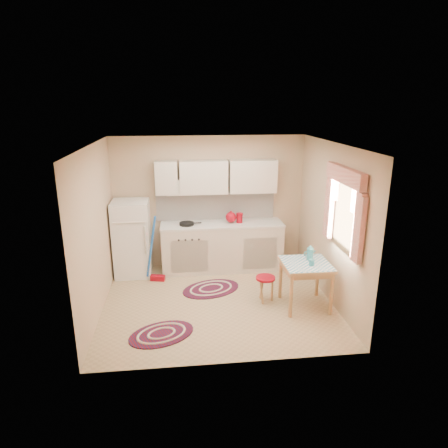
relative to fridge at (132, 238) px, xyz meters
The scene contains 14 objects.
room_shell 2.09m from the fridge, 32.41° to the right, with size 3.64×3.60×2.52m.
fridge is the anchor object (origin of this frame).
broom 0.57m from the fridge, 38.19° to the right, with size 0.28×0.12×1.20m, color blue, non-canonical shape.
base_cabinets 1.67m from the fridge, ahead, with size 2.25×0.60×0.88m, color beige.
countertop 1.66m from the fridge, ahead, with size 2.27×0.62×0.04m, color beige.
frying_pan 1.03m from the fridge, ahead, with size 0.27×0.27×0.05m, color black.
red_kettle 1.85m from the fridge, ahead, with size 0.22×0.20×0.22m, color maroon, non-canonical shape.
red_canister 2.00m from the fridge, ahead, with size 0.11×0.11×0.16m, color maroon.
table 3.20m from the fridge, 29.11° to the right, with size 0.72×0.72×0.72m, color tan.
stool 2.61m from the fridge, 31.03° to the right, with size 0.31×0.31×0.42m, color maroon.
coffee_pot 3.20m from the fridge, 26.45° to the right, with size 0.13×0.11×0.25m, color teal, non-canonical shape.
mug 3.27m from the fridge, 30.25° to the right, with size 0.08×0.08×0.10m, color teal.
rug_center 1.73m from the fridge, 30.52° to the right, with size 1.02×0.68×0.02m, color maroon, non-canonical shape.
rug_left 2.30m from the fridge, 74.94° to the right, with size 0.93×0.62×0.02m, color maroon, non-canonical shape.
Camera 1 is at (-0.56, -5.76, 3.08)m, focal length 32.00 mm.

